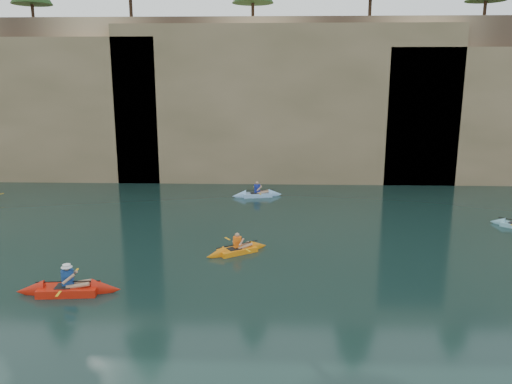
{
  "coord_description": "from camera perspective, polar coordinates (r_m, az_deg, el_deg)",
  "views": [
    {
      "loc": [
        1.23,
        -13.45,
        7.5
      ],
      "look_at": [
        0.52,
        5.97,
        3.0
      ],
      "focal_mm": 35.0,
      "sensor_mm": 36.0,
      "label": 1
    }
  ],
  "objects": [
    {
      "name": "sea_cave_east",
      "position": [
        36.85,
        15.89,
        4.35
      ],
      "size": [
        5.0,
        1.0,
        4.5
      ],
      "primitive_type": "cube",
      "color": "black",
      "rests_on": "ground"
    },
    {
      "name": "main_kayaker",
      "position": [
        19.15,
        -20.63,
        -10.33
      ],
      "size": [
        3.7,
        2.46,
        1.36
      ],
      "rotation": [
        0.0,
        0.0,
        0.09
      ],
      "color": "red",
      "rests_on": "ground"
    },
    {
      "name": "kayaker_ltblue_mid",
      "position": [
        31.91,
        0.13,
        -0.28
      ],
      "size": [
        3.34,
        2.39,
        1.24
      ],
      "rotation": [
        0.0,
        0.0,
        0.22
      ],
      "color": "#98CAFF",
      "rests_on": "ground"
    },
    {
      "name": "sea_cave_west",
      "position": [
        40.67,
        -26.21,
        3.92
      ],
      "size": [
        4.5,
        1.0,
        4.0
      ],
      "primitive_type": "cube",
      "color": "black",
      "rests_on": "ground"
    },
    {
      "name": "cliff_slab_center",
      "position": [
        36.11,
        3.37,
        10.15
      ],
      "size": [
        24.0,
        2.4,
        11.4
      ],
      "primitive_type": "cube",
      "color": "#987D5C",
      "rests_on": "ground"
    },
    {
      "name": "kayaker_orange",
      "position": [
        21.89,
        -2.15,
        -6.62
      ],
      "size": [
        2.87,
        2.22,
        1.14
      ],
      "rotation": [
        0.0,
        0.0,
        0.58
      ],
      "color": "orange",
      "rests_on": "ground"
    },
    {
      "name": "ground",
      "position": [
        15.45,
        -2.85,
        -16.02
      ],
      "size": [
        160.0,
        160.0,
        0.0
      ],
      "primitive_type": "plane",
      "color": "black",
      "rests_on": "ground"
    },
    {
      "name": "cliff",
      "position": [
        43.5,
        0.49,
        11.06
      ],
      "size": [
        70.0,
        16.0,
        12.0
      ],
      "primitive_type": "cube",
      "color": "tan",
      "rests_on": "ground"
    },
    {
      "name": "sea_cave_center",
      "position": [
        36.27,
        -6.23,
        3.6
      ],
      "size": [
        3.5,
        1.0,
        3.2
      ],
      "primitive_type": "cube",
      "color": "black",
      "rests_on": "ground"
    }
  ]
}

